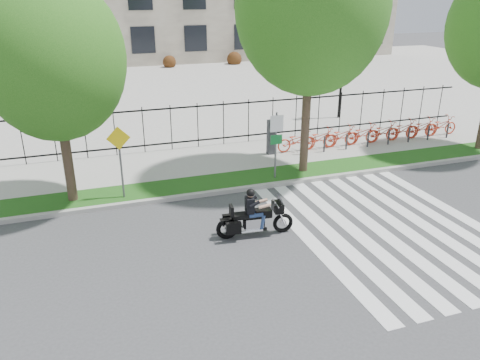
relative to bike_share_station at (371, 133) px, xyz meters
name	(u,v)px	position (x,y,z in m)	size (l,w,h in m)	color
ground	(239,254)	(-8.90, -7.20, -0.63)	(120.00, 120.00, 0.00)	#39393C
curb	(201,194)	(-8.90, -3.10, -0.55)	(60.00, 0.20, 0.15)	#9C9B93
grass_verge	(195,186)	(-8.90, -2.25, -0.55)	(60.00, 1.50, 0.15)	#144812
sidewalk	(181,164)	(-8.90, 0.25, -0.55)	(60.00, 3.50, 0.15)	gray
plaza	(131,88)	(-8.90, 17.80, -0.58)	(80.00, 34.00, 0.10)	gray
crosswalk_stripes	(388,227)	(-4.07, -7.20, -0.62)	(5.70, 8.00, 0.01)	silver
iron_fence	(171,128)	(-8.90, 2.00, 0.52)	(30.00, 0.06, 2.00)	black
lamp_post_right	(343,61)	(1.10, 4.80, 2.58)	(1.06, 0.70, 4.25)	black
street_tree_1	(53,59)	(-13.13, -2.25, 4.16)	(4.38, 4.38, 7.16)	#3E2F21
street_tree_2	(312,6)	(-4.54, -2.25, 5.57)	(5.37, 5.37, 9.15)	#3E2F21
bike_share_station	(371,133)	(0.00, 0.00, 0.00)	(9.97, 0.85, 1.50)	#2D2D33
sign_pole_regulatory	(276,137)	(-5.89, -2.62, 1.11)	(0.50, 0.09, 2.50)	#59595B
sign_pole_warning	(120,153)	(-11.48, -2.62, 1.12)	(0.78, 0.09, 2.49)	#59595B
motorcycle_rider	(255,217)	(-8.10, -6.32, -0.03)	(2.32, 0.76, 1.79)	black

